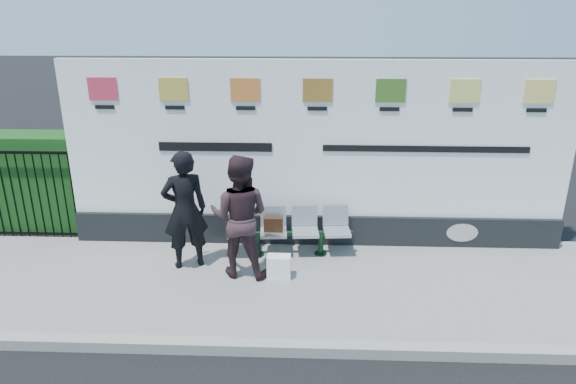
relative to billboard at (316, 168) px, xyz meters
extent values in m
cube|color=gray|center=(-0.50, -1.35, -1.36)|extent=(14.00, 3.00, 0.12)
cube|color=gray|center=(-0.50, -2.85, -1.35)|extent=(14.00, 0.18, 0.14)
cube|color=black|center=(0.00, 0.00, -1.05)|extent=(8.00, 0.30, 0.50)
cube|color=white|center=(0.00, 0.00, 0.45)|extent=(8.00, 0.14, 2.50)
cube|color=#164415|center=(-5.08, 0.45, -0.45)|extent=(2.35, 0.70, 1.70)
imported|color=black|center=(-1.94, -0.93, -0.39)|extent=(0.78, 0.65, 1.82)
imported|color=#312024|center=(-1.10, -1.15, -0.39)|extent=(0.97, 0.81, 1.82)
cube|color=black|center=(-0.66, -0.53, -0.77)|extent=(0.30, 0.13, 0.23)
cube|color=white|center=(-0.53, -1.26, -1.13)|extent=(0.34, 0.21, 0.34)
camera|label=1|loc=(-0.14, -7.90, 2.43)|focal=32.00mm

